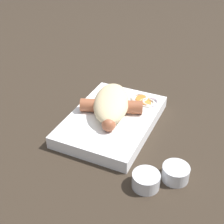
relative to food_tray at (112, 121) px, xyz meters
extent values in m
plane|color=#33281E|center=(0.00, 0.00, -0.02)|extent=(3.00, 3.00, 0.00)
cube|color=white|center=(0.00, 0.00, 0.00)|extent=(0.28, 0.19, 0.03)
ellipsoid|color=beige|center=(-0.02, -0.01, 0.04)|extent=(0.19, 0.14, 0.05)
cylinder|color=#9E5638|center=(-0.01, -0.01, 0.03)|extent=(0.08, 0.15, 0.03)
sphere|color=#9E5638|center=(0.06, 0.02, 0.03)|extent=(0.03, 0.03, 0.03)
sphere|color=#9E5638|center=(-0.09, -0.03, 0.03)|extent=(0.03, 0.03, 0.03)
cylinder|color=orange|center=(-0.10, 0.04, 0.02)|extent=(0.05, 0.05, 0.00)
cylinder|color=orange|center=(-0.10, 0.05, 0.02)|extent=(0.03, 0.03, 0.00)
cylinder|color=orange|center=(-0.08, 0.06, 0.02)|extent=(0.03, 0.03, 0.00)
torus|color=silver|center=(-0.10, 0.03, 0.02)|extent=(0.05, 0.05, 0.01)
torus|color=silver|center=(-0.09, 0.06, 0.02)|extent=(0.04, 0.04, 0.00)
torus|color=silver|center=(-0.09, 0.06, 0.02)|extent=(0.04, 0.04, 0.01)
cylinder|color=silver|center=(0.15, 0.14, 0.00)|extent=(0.05, 0.05, 0.03)
cylinder|color=maroon|center=(0.15, 0.14, -0.01)|extent=(0.04, 0.04, 0.01)
cylinder|color=silver|center=(0.11, 0.19, 0.00)|extent=(0.05, 0.05, 0.03)
cylinder|color=gold|center=(0.11, 0.19, -0.01)|extent=(0.04, 0.04, 0.01)
camera|label=1|loc=(0.56, 0.26, 0.44)|focal=50.00mm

